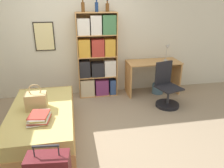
# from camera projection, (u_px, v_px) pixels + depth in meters

# --- Properties ---
(ground_plane) EXTENTS (14.00, 14.00, 0.00)m
(ground_plane) POSITION_uv_depth(u_px,v_px,m) (86.00, 131.00, 3.72)
(ground_plane) COLOR gray
(wall_back) EXTENTS (10.00, 0.09, 2.60)m
(wall_back) POSITION_uv_depth(u_px,v_px,m) (78.00, 38.00, 4.76)
(wall_back) COLOR beige
(wall_back) RESTS_ON ground_plane
(bed) EXTENTS (1.00, 1.85, 0.48)m
(bed) POSITION_uv_depth(u_px,v_px,m) (43.00, 122.00, 3.53)
(bed) COLOR tan
(bed) RESTS_ON ground_plane
(handbag) EXTENTS (0.32, 0.23, 0.41)m
(handbag) POSITION_uv_depth(u_px,v_px,m) (36.00, 101.00, 3.40)
(handbag) COLOR tan
(handbag) RESTS_ON bed
(book_stack_on_bed) EXTENTS (0.34, 0.38, 0.11)m
(book_stack_on_bed) POSITION_uv_depth(u_px,v_px,m) (39.00, 118.00, 3.08)
(book_stack_on_bed) COLOR #99894C
(book_stack_on_bed) RESTS_ON bed
(bookcase) EXTENTS (0.85, 0.32, 1.84)m
(bookcase) POSITION_uv_depth(u_px,v_px,m) (97.00, 57.00, 4.78)
(bookcase) COLOR tan
(bookcase) RESTS_ON ground_plane
(bottle_green) EXTENTS (0.07, 0.07, 0.27)m
(bottle_green) POSITION_uv_depth(u_px,v_px,m) (83.00, 7.00, 4.32)
(bottle_green) COLOR brown
(bottle_green) RESTS_ON bookcase
(bottle_brown) EXTENTS (0.07, 0.07, 0.26)m
(bottle_brown) POSITION_uv_depth(u_px,v_px,m) (97.00, 7.00, 4.39)
(bottle_brown) COLOR navy
(bottle_brown) RESTS_ON bookcase
(bottle_clear) EXTENTS (0.07, 0.07, 0.23)m
(bottle_clear) POSITION_uv_depth(u_px,v_px,m) (107.00, 7.00, 4.48)
(bottle_clear) COLOR brown
(bottle_clear) RESTS_ON bookcase
(desk) EXTENTS (1.20, 0.56, 0.77)m
(desk) POSITION_uv_depth(u_px,v_px,m) (153.00, 71.00, 5.03)
(desk) COLOR tan
(desk) RESTS_ON ground_plane
(desk_lamp) EXTENTS (0.15, 0.10, 0.41)m
(desk_lamp) POSITION_uv_depth(u_px,v_px,m) (168.00, 49.00, 4.92)
(desk_lamp) COLOR #ADA89E
(desk_lamp) RESTS_ON desk
(desk_chair) EXTENTS (0.55, 0.55, 0.91)m
(desk_chair) POSITION_uv_depth(u_px,v_px,m) (167.00, 93.00, 4.50)
(desk_chair) COLOR black
(desk_chair) RESTS_ON ground_plane
(waste_bin) EXTENTS (0.26, 0.26, 0.23)m
(waste_bin) POSITION_uv_depth(u_px,v_px,m) (158.00, 88.00, 5.15)
(waste_bin) COLOR slate
(waste_bin) RESTS_ON ground_plane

